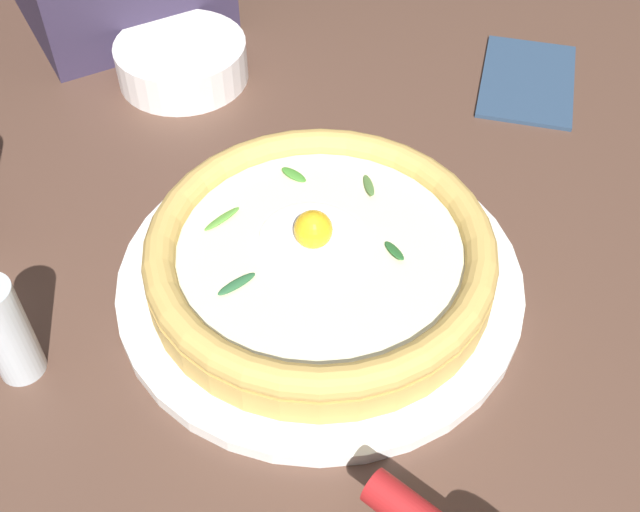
# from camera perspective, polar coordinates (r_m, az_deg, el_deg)

# --- Properties ---
(ground_plane) EXTENTS (2.40, 2.40, 0.03)m
(ground_plane) POSITION_cam_1_polar(r_m,az_deg,el_deg) (0.61, -0.46, -2.59)
(ground_plane) COLOR brown
(ground_plane) RESTS_ON ground
(pizza_plate) EXTENTS (0.31, 0.31, 0.01)m
(pizza_plate) POSITION_cam_1_polar(r_m,az_deg,el_deg) (0.59, 0.00, -1.69)
(pizza_plate) COLOR white
(pizza_plate) RESTS_ON ground
(pizza) EXTENTS (0.26, 0.26, 0.06)m
(pizza) POSITION_cam_1_polar(r_m,az_deg,el_deg) (0.57, -0.01, 0.12)
(pizza) COLOR tan
(pizza) RESTS_ON pizza_plate
(side_bowl) EXTENTS (0.13, 0.13, 0.04)m
(side_bowl) POSITION_cam_1_polar(r_m,az_deg,el_deg) (0.80, -10.15, 13.99)
(side_bowl) COLOR white
(side_bowl) RESTS_ON ground
(folded_napkin) EXTENTS (0.15, 0.17, 0.01)m
(folded_napkin) POSITION_cam_1_polar(r_m,az_deg,el_deg) (0.82, 15.10, 12.52)
(folded_napkin) COLOR navy
(folded_napkin) RESTS_ON ground
(pepper_shaker) EXTENTS (0.03, 0.03, 0.09)m
(pepper_shaker) POSITION_cam_1_polar(r_m,az_deg,el_deg) (0.56, -22.19, -5.17)
(pepper_shaker) COLOR silver
(pepper_shaker) RESTS_ON ground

